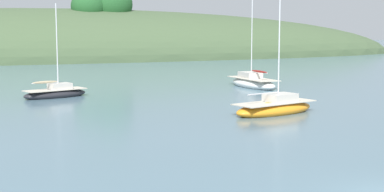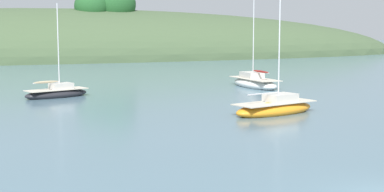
# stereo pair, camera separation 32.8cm
# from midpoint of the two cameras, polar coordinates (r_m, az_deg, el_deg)

# --- Properties ---
(far_shoreline_hill) EXTENTS (150.00, 36.00, 23.06)m
(far_shoreline_hill) POSITION_cam_midpoint_polar(r_m,az_deg,el_deg) (108.14, -13.85, 3.80)
(far_shoreline_hill) COLOR #425638
(far_shoreline_hill) RESTS_ON ground
(sailboat_white_near) EXTENTS (2.80, 7.24, 10.00)m
(sailboat_white_near) POSITION_cam_midpoint_polar(r_m,az_deg,el_deg) (54.59, 6.04, 1.37)
(sailboat_white_near) COLOR white
(sailboat_white_near) RESTS_ON ground
(sailboat_cream_ketch) EXTENTS (5.81, 3.62, 7.91)m
(sailboat_cream_ketch) POSITION_cam_midpoint_polar(r_m,az_deg,el_deg) (47.70, -13.90, 0.30)
(sailboat_cream_ketch) COLOR #232328
(sailboat_cream_ketch) RESTS_ON ground
(sailboat_red_portside) EXTENTS (6.87, 3.88, 9.59)m
(sailboat_red_portside) POSITION_cam_midpoint_polar(r_m,az_deg,el_deg) (37.88, 8.21, -1.19)
(sailboat_red_portside) COLOR orange
(sailboat_red_portside) RESTS_ON ground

